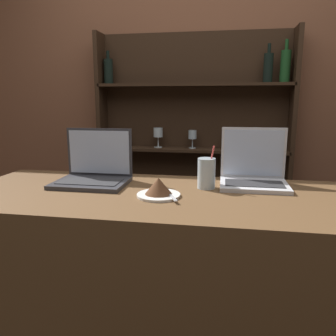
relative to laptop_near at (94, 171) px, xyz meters
The scene contains 7 objects.
bar_counter 0.69m from the laptop_near, 16.60° to the right, with size 1.84×0.66×0.98m.
back_wall 1.19m from the laptop_near, 69.28° to the left, with size 7.00×0.06×2.70m.
back_shelf 1.06m from the laptop_near, 69.76° to the left, with size 1.38×0.18×1.82m.
laptop_near is the anchor object (origin of this frame).
laptop_far 0.72m from the laptop_near, ahead, with size 0.29×0.22×0.25m.
cake_plate 0.37m from the laptop_near, 26.20° to the right, with size 0.18×0.18×0.08m.
water_glass 0.51m from the laptop_near, ahead, with size 0.08×0.08×0.19m.
Camera 1 is at (0.17, -0.94, 1.36)m, focal length 35.00 mm.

